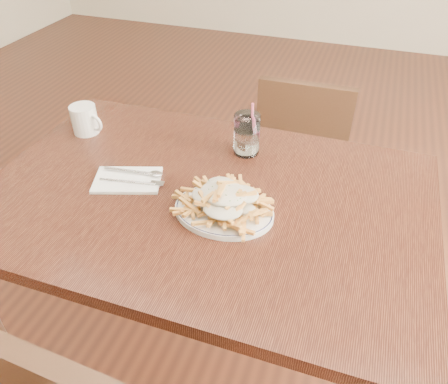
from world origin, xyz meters
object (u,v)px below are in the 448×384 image
at_px(chair_far, 302,150).
at_px(water_glass, 247,136).
at_px(table, 205,215).
at_px(coffee_mug, 85,120).
at_px(fries_plate, 224,211).
at_px(loaded_fries, 224,197).

height_order(chair_far, water_glass, water_glass).
xyz_separation_m(table, water_glass, (0.05, 0.23, 0.13)).
distance_m(chair_far, water_glass, 0.65).
bearing_deg(coffee_mug, water_glass, 5.89).
xyz_separation_m(chair_far, coffee_mug, (-0.63, -0.59, 0.34)).
xyz_separation_m(chair_far, fries_plate, (-0.07, -0.83, 0.31)).
bearing_deg(coffee_mug, fries_plate, -23.39).
bearing_deg(chair_far, fries_plate, -94.85).
distance_m(fries_plate, coffee_mug, 0.61).
bearing_deg(chair_far, loaded_fries, -94.85).
bearing_deg(table, fries_plate, -38.76).
height_order(fries_plate, coffee_mug, coffee_mug).
distance_m(table, loaded_fries, 0.16).
relative_size(table, fries_plate, 3.86).
relative_size(chair_far, loaded_fries, 2.97).
xyz_separation_m(table, coffee_mug, (-0.48, 0.18, 0.12)).
distance_m(fries_plate, water_glass, 0.30).
bearing_deg(coffee_mug, loaded_fries, -23.39).
bearing_deg(chair_far, table, -100.80).
distance_m(chair_far, coffee_mug, 0.93).
bearing_deg(fries_plate, water_glass, 95.83).
xyz_separation_m(loaded_fries, coffee_mug, (-0.56, 0.24, -0.01)).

